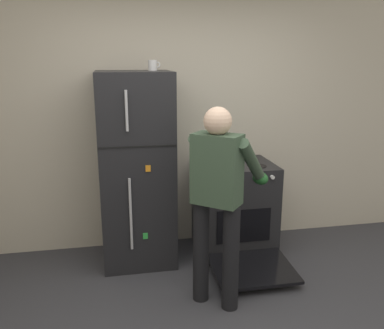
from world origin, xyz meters
TOP-DOWN VIEW (x-y plane):
  - kitchen_wall_back at (0.00, 1.95)m, footprint 6.00×0.10m
  - refrigerator at (-0.43, 1.57)m, footprint 0.68×0.72m
  - stove_range at (0.55, 1.55)m, footprint 0.76×1.23m
  - person_cook at (0.14, 0.68)m, footprint 0.69×0.73m
  - red_pot at (0.39, 1.52)m, footprint 0.35×0.25m
  - coffee_mug at (-0.25, 1.62)m, footprint 0.11×0.08m

SIDE VIEW (x-z plane):
  - stove_range at x=0.55m, z-range -0.01..0.92m
  - refrigerator at x=-0.43m, z-range 0.00..1.83m
  - person_cook at x=0.14m, z-range 0.16..1.76m
  - red_pot at x=0.39m, z-range 0.93..1.05m
  - kitchen_wall_back at x=0.00m, z-range 0.00..2.70m
  - coffee_mug at x=-0.25m, z-range 1.83..1.92m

